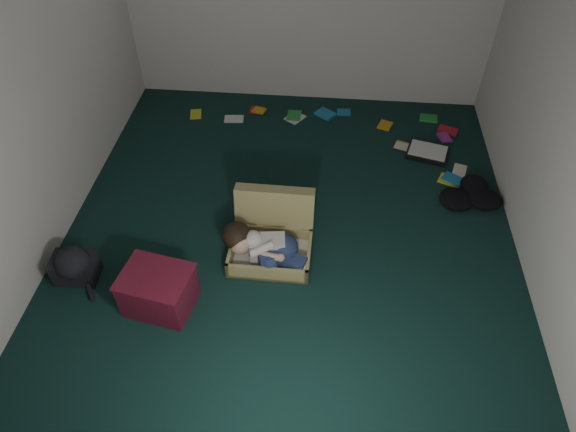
# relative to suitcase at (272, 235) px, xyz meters

# --- Properties ---
(floor) EXTENTS (4.50, 4.50, 0.00)m
(floor) POSITION_rel_suitcase_xyz_m (0.13, 0.20, -0.15)
(floor) COLOR black
(floor) RESTS_ON ground
(wall_front) EXTENTS (4.50, 0.00, 4.50)m
(wall_front) POSITION_rel_suitcase_xyz_m (0.13, -2.05, 1.15)
(wall_front) COLOR silver
(wall_front) RESTS_ON ground
(wall_left) EXTENTS (0.00, 4.50, 4.50)m
(wall_left) POSITION_rel_suitcase_xyz_m (-1.87, 0.20, 1.15)
(wall_left) COLOR silver
(wall_left) RESTS_ON ground
(wall_right) EXTENTS (0.00, 4.50, 4.50)m
(wall_right) POSITION_rel_suitcase_xyz_m (2.13, 0.20, 1.15)
(wall_right) COLOR silver
(wall_right) RESTS_ON ground
(suitcase) EXTENTS (0.69, 0.68, 0.50)m
(suitcase) POSITION_rel_suitcase_xyz_m (0.00, 0.00, 0.00)
(suitcase) COLOR tan
(suitcase) RESTS_ON floor
(person) EXTENTS (0.74, 0.36, 0.31)m
(person) POSITION_rel_suitcase_xyz_m (-0.05, -0.17, 0.04)
(person) COLOR beige
(person) RESTS_ON suitcase
(maroon_bin) EXTENTS (0.59, 0.50, 0.36)m
(maroon_bin) POSITION_rel_suitcase_xyz_m (-0.81, -0.68, 0.03)
(maroon_bin) COLOR #581122
(maroon_bin) RESTS_ON floor
(backpack) EXTENTS (0.44, 0.36, 0.25)m
(backpack) POSITION_rel_suitcase_xyz_m (-1.57, -0.48, -0.02)
(backpack) COLOR black
(backpack) RESTS_ON floor
(clothing_pile) EXTENTS (0.56, 0.49, 0.15)m
(clothing_pile) POSITION_rel_suitcase_xyz_m (1.83, 0.79, -0.07)
(clothing_pile) COLOR black
(clothing_pile) RESTS_ON floor
(paper_tray) EXTENTS (0.49, 0.41, 0.06)m
(paper_tray) POSITION_rel_suitcase_xyz_m (1.48, 1.45, -0.12)
(paper_tray) COLOR black
(paper_tray) RESTS_ON floor
(book_scatter) EXTENTS (3.07, 1.33, 0.02)m
(book_scatter) POSITION_rel_suitcase_xyz_m (0.73, 1.81, -0.14)
(book_scatter) COLOR gold
(book_scatter) RESTS_ON floor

